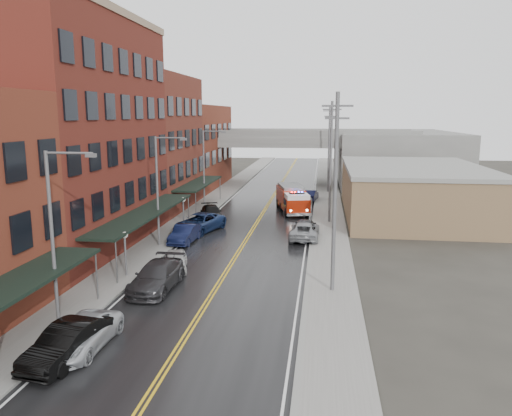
{
  "coord_description": "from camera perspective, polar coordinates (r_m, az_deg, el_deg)",
  "views": [
    {
      "loc": [
        6.46,
        -14.48,
        10.71
      ],
      "look_at": [
        0.97,
        26.23,
        3.0
      ],
      "focal_mm": 35.0,
      "sensor_mm": 36.0,
      "label": 1
    }
  ],
  "objects": [
    {
      "name": "awning_2",
      "position": [
        57.25,
        -6.51,
        2.81
      ],
      "size": [
        2.6,
        13.0,
        3.09
      ],
      "color": "black",
      "rests_on": "ground"
    },
    {
      "name": "parked_car_left_7",
      "position": [
        51.53,
        -5.1,
        -0.57
      ],
      "size": [
        3.55,
        5.45,
        1.47
      ],
      "primitive_type": "imported",
      "rotation": [
        0.0,
        0.0,
        0.32
      ],
      "color": "black",
      "rests_on": "ground"
    },
    {
      "name": "brick_building_far",
      "position": [
        75.27,
        -7.62,
        6.95
      ],
      "size": [
        9.0,
        20.0,
        12.0
      ],
      "primitive_type": "cube",
      "color": "brown",
      "rests_on": "ground"
    },
    {
      "name": "awning_1",
      "position": [
        40.73,
        -12.51,
        -0.55
      ],
      "size": [
        2.6,
        18.0,
        3.09
      ],
      "color": "black",
      "rests_on": "ground"
    },
    {
      "name": "parked_car_right_1",
      "position": [
        45.42,
        5.65,
        -2.16
      ],
      "size": [
        1.97,
        4.79,
        1.39
      ],
      "primitive_type": "imported",
      "rotation": [
        0.0,
        0.0,
        3.14
      ],
      "color": "black",
      "rests_on": "ground"
    },
    {
      "name": "street_lamp_0",
      "position": [
        26.55,
        -21.88,
        -2.15
      ],
      "size": [
        2.64,
        0.22,
        9.0
      ],
      "color": "#59595B",
      "rests_on": "ground"
    },
    {
      "name": "sidewalk_left",
      "position": [
        47.76,
        -9.28,
        -2.38
      ],
      "size": [
        3.0,
        160.0,
        0.15
      ],
      "primitive_type": "cube",
      "color": "slate",
      "rests_on": "ground"
    },
    {
      "name": "utility_pole_1",
      "position": [
        49.68,
        8.54,
        5.43
      ],
      "size": [
        1.8,
        0.24,
        12.0
      ],
      "color": "#59595B",
      "rests_on": "ground"
    },
    {
      "name": "street_lamp_2",
      "position": [
        56.28,
        -5.75,
        4.94
      ],
      "size": [
        2.64,
        0.22,
        9.0
      ],
      "color": "#59595B",
      "rests_on": "ground"
    },
    {
      "name": "street_lamp_1",
      "position": [
        40.99,
        -10.91,
        2.69
      ],
      "size": [
        2.64,
        0.22,
        9.0
      ],
      "color": "#59595B",
      "rests_on": "ground"
    },
    {
      "name": "parked_car_left_5",
      "position": [
        42.74,
        -8.11,
        -2.94
      ],
      "size": [
        1.92,
        4.72,
        1.52
      ],
      "primitive_type": "imported",
      "rotation": [
        0.0,
        0.0,
        -0.07
      ],
      "color": "black",
      "rests_on": "ground"
    },
    {
      "name": "utility_pole_0",
      "position": [
        29.82,
        9.02,
        2.01
      ],
      "size": [
        1.8,
        0.24,
        12.0
      ],
      "color": "#59595B",
      "rests_on": "ground"
    },
    {
      "name": "parked_car_left_1",
      "position": [
        24.22,
        -20.77,
        -14.23
      ],
      "size": [
        2.39,
        5.1,
        1.62
      ],
      "primitive_type": "imported",
      "rotation": [
        0.0,
        0.0,
        -0.14
      ],
      "color": "black",
      "rests_on": "ground"
    },
    {
      "name": "parked_car_left_3",
      "position": [
        31.82,
        -11.26,
        -7.66
      ],
      "size": [
        2.49,
        5.81,
        1.67
      ],
      "primitive_type": "imported",
      "rotation": [
        0.0,
        0.0,
        -0.03
      ],
      "color": "#2A292C",
      "rests_on": "ground"
    },
    {
      "name": "parked_car_right_0",
      "position": [
        43.69,
        5.57,
        -2.6
      ],
      "size": [
        2.57,
        5.4,
        1.49
      ],
      "primitive_type": "imported",
      "rotation": [
        0.0,
        0.0,
        3.12
      ],
      "color": "gray",
      "rests_on": "ground"
    },
    {
      "name": "parked_car_right_3",
      "position": [
        63.1,
        6.25,
        1.44
      ],
      "size": [
        2.03,
        4.42,
        1.41
      ],
      "primitive_type": "imported",
      "rotation": [
        0.0,
        0.0,
        3.01
      ],
      "color": "black",
      "rests_on": "ground"
    },
    {
      "name": "utility_pole_2",
      "position": [
        69.63,
        8.33,
        6.89
      ],
      "size": [
        1.8,
        0.24,
        12.0
      ],
      "color": "#59595B",
      "rests_on": "ground"
    },
    {
      "name": "brick_building_b",
      "position": [
        42.4,
        -20.29,
        7.67
      ],
      "size": [
        9.0,
        20.0,
        18.0
      ],
      "primitive_type": "cube",
      "color": "#571F17",
      "rests_on": "ground"
    },
    {
      "name": "sidewalk_right",
      "position": [
        45.74,
        8.53,
        -2.93
      ],
      "size": [
        3.0,
        160.0,
        0.15
      ],
      "primitive_type": "cube",
      "color": "slate",
      "rests_on": "ground"
    },
    {
      "name": "globe_lamp_1",
      "position": [
        34.13,
        -14.76,
        -3.97
      ],
      "size": [
        0.44,
        0.44,
        3.12
      ],
      "color": "#59595B",
      "rests_on": "ground"
    },
    {
      "name": "right_far_block",
      "position": [
        85.53,
        15.48,
        5.75
      ],
      "size": [
        18.0,
        30.0,
        8.0
      ],
      "primitive_type": "cube",
      "color": "slate",
      "rests_on": "ground"
    },
    {
      "name": "tan_building",
      "position": [
        55.92,
        17.42,
        1.7
      ],
      "size": [
        14.0,
        22.0,
        5.0
      ],
      "primitive_type": "cube",
      "color": "olive",
      "rests_on": "ground"
    },
    {
      "name": "parked_car_left_4",
      "position": [
        35.38,
        -9.23,
        -5.97
      ],
      "size": [
        2.58,
        4.29,
        1.37
      ],
      "primitive_type": "imported",
      "rotation": [
        0.0,
        0.0,
        0.26
      ],
      "color": "silver",
      "rests_on": "ground"
    },
    {
      "name": "road",
      "position": [
        46.2,
        -0.57,
        -2.76
      ],
      "size": [
        11.0,
        160.0,
        0.02
      ],
      "primitive_type": "cube",
      "color": "black",
      "rests_on": "ground"
    },
    {
      "name": "globe_lamp_2",
      "position": [
        47.06,
        -8.31,
        0.24
      ],
      "size": [
        0.44,
        0.44,
        3.12
      ],
      "color": "#59595B",
      "rests_on": "ground"
    },
    {
      "name": "curb_right",
      "position": [
        45.74,
        6.46,
        -2.88
      ],
      "size": [
        0.3,
        160.0,
        0.15
      ],
      "primitive_type": "cube",
      "color": "gray",
      "rests_on": "ground"
    },
    {
      "name": "brick_building_c",
      "position": [
        58.51,
        -12.17,
        7.25
      ],
      "size": [
        9.0,
        15.0,
        15.0
      ],
      "primitive_type": "cube",
      "color": "maroon",
      "rests_on": "ground"
    },
    {
      "name": "curb_left",
      "position": [
        47.31,
        -7.37,
        -2.45
      ],
      "size": [
        0.3,
        160.0,
        0.15
      ],
      "primitive_type": "cube",
      "color": "gray",
      "rests_on": "ground"
    },
    {
      "name": "parked_car_left_6",
      "position": [
        46.5,
        -6.47,
        -1.7
      ],
      "size": [
        4.49,
        6.58,
        1.67
      ],
      "primitive_type": "imported",
      "rotation": [
        0.0,
        0.0,
        -0.31
      ],
      "color": "navy",
      "rests_on": "ground"
    },
    {
      "name": "overpass",
      "position": [
        76.9,
        2.86,
        7.09
      ],
      "size": [
        40.0,
        10.0,
        7.5
      ],
      "color": "slate",
      "rests_on": "ground"
    },
    {
      "name": "parked_car_right_2",
      "position": [
        61.41,
        5.17,
        1.26
      ],
      "size": [
        3.18,
        4.81,
        1.52
      ],
      "primitive_type": "imported",
      "rotation": [
        0.0,
        0.0,
        3.48
      ],
      "color": "#BDBDBD",
      "rests_on": "ground"
    },
    {
      "name": "parked_car_left_2",
      "position": [
        25.11,
        -19.4,
        -13.49
      ],
      "size": [
        2.44,
        5.11,
        1.41
      ],
      "primitive_type": "imported",
      "rotation": [
        0.0,
        0.0,
        -0.02
      ],
      "color": "#AEB1B6",
      "rests_on": "ground"
    },
    {
      "name": "fire_truck",
      "position": [
        55.43,
        4.18,
        1.1
      ],
      "size": [
        4.58,
        8.28,
        2.89
      ],
      "rotation": [
        0.0,
        0.0,
        0.24
      ],
      "color": "#921A06",
      "rests_on": "ground"
    }
  ]
}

